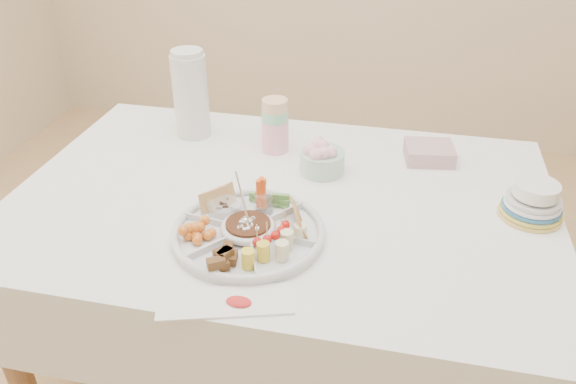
% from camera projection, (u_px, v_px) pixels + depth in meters
% --- Properties ---
extents(floor, '(4.00, 4.00, 0.00)m').
position_uv_depth(floor, '(283.00, 376.00, 1.99)').
color(floor, tan).
rests_on(floor, ground).
extents(dining_table, '(1.52, 1.02, 0.76)m').
position_uv_depth(dining_table, '(282.00, 296.00, 1.79)').
color(dining_table, white).
rests_on(dining_table, floor).
extents(party_tray, '(0.43, 0.43, 0.04)m').
position_uv_depth(party_tray, '(248.00, 230.00, 1.41)').
color(party_tray, silver).
rests_on(party_tray, dining_table).
extents(bean_dip, '(0.13, 0.13, 0.04)m').
position_uv_depth(bean_dip, '(248.00, 228.00, 1.41)').
color(bean_dip, '#51251B').
rests_on(bean_dip, party_tray).
extents(tortillas, '(0.12, 0.12, 0.06)m').
position_uv_depth(tortillas, '(299.00, 218.00, 1.42)').
color(tortillas, '#BE8B36').
rests_on(tortillas, party_tray).
extents(carrot_cucumber, '(0.11, 0.11, 0.09)m').
position_uv_depth(carrot_cucumber, '(268.00, 191.00, 1.49)').
color(carrot_cucumber, '#FF5D1D').
rests_on(carrot_cucumber, party_tray).
extents(pita_raisins, '(0.14, 0.14, 0.07)m').
position_uv_depth(pita_raisins, '(219.00, 201.00, 1.48)').
color(pita_raisins, tan).
rests_on(pita_raisins, party_tray).
extents(cherries, '(0.13, 0.13, 0.05)m').
position_uv_depth(cherries, '(196.00, 231.00, 1.38)').
color(cherries, orange).
rests_on(cherries, party_tray).
extents(granola_chunks, '(0.12, 0.12, 0.05)m').
position_uv_depth(granola_chunks, '(225.00, 256.00, 1.30)').
color(granola_chunks, '#46361B').
rests_on(granola_chunks, party_tray).
extents(banana_tomato, '(0.12, 0.12, 0.08)m').
position_uv_depth(banana_tomato, '(281.00, 243.00, 1.30)').
color(banana_tomato, tan).
rests_on(banana_tomato, party_tray).
extents(cup_stack, '(0.10, 0.10, 0.24)m').
position_uv_depth(cup_stack, '(275.00, 116.00, 1.76)').
color(cup_stack, silver).
rests_on(cup_stack, dining_table).
extents(thermos, '(0.15, 0.15, 0.30)m').
position_uv_depth(thermos, '(191.00, 93.00, 1.84)').
color(thermos, silver).
rests_on(thermos, dining_table).
extents(flower_bowl, '(0.17, 0.17, 0.10)m').
position_uv_depth(flower_bowl, '(322.00, 157.00, 1.68)').
color(flower_bowl, silver).
rests_on(flower_bowl, dining_table).
extents(napkin_stack, '(0.16, 0.15, 0.05)m').
position_uv_depth(napkin_stack, '(429.00, 153.00, 1.76)').
color(napkin_stack, '#C0959B').
rests_on(napkin_stack, dining_table).
extents(plate_stack, '(0.17, 0.17, 0.11)m').
position_uv_depth(plate_stack, '(534.00, 199.00, 1.47)').
color(plate_stack, gold).
rests_on(plate_stack, dining_table).
extents(placemat, '(0.31, 0.18, 0.01)m').
position_uv_depth(placemat, '(226.00, 302.00, 1.22)').
color(placemat, '#EBE9CE').
rests_on(placemat, dining_table).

